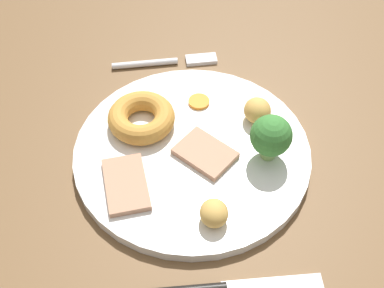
{
  "coord_description": "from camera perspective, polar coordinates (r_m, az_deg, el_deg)",
  "views": [
    {
      "loc": [
        41.18,
        -9.29,
        54.47
      ],
      "look_at": [
        1.08,
        -1.37,
        6.0
      ],
      "focal_mm": 48.99,
      "sensor_mm": 36.0,
      "label": 1
    }
  ],
  "objects": [
    {
      "name": "carrot_coin_front",
      "position": [
        0.69,
        0.76,
        4.63
      ],
      "size": [
        2.79,
        2.79,
        0.42
      ],
      "primitive_type": "cylinder",
      "color": "orange",
      "rests_on": "dinner_plate"
    },
    {
      "name": "dining_table",
      "position": [
        0.68,
        0.97,
        -1.44
      ],
      "size": [
        120.0,
        84.0,
        3.6
      ],
      "primitive_type": "cube",
      "color": "brown",
      "rests_on": "ground"
    },
    {
      "name": "fork",
      "position": [
        0.77,
        -2.6,
        8.93
      ],
      "size": [
        2.41,
        15.31,
        0.9
      ],
      "rotation": [
        0.0,
        0.0,
        1.51
      ],
      "color": "silver",
      "rests_on": "dining_table"
    },
    {
      "name": "dinner_plate",
      "position": [
        0.65,
        0.0,
        -0.97
      ],
      "size": [
        29.09,
        29.09,
        1.4
      ],
      "primitive_type": "cylinder",
      "color": "white",
      "rests_on": "dining_table"
    },
    {
      "name": "roast_potato_right",
      "position": [
        0.57,
        2.41,
        -7.52
      ],
      "size": [
        3.75,
        3.48,
        2.69
      ],
      "primitive_type": "ellipsoid",
      "rotation": [
        0.0,
        0.0,
        6.19
      ],
      "color": "tan",
      "rests_on": "dinner_plate"
    },
    {
      "name": "meat_slice_main",
      "position": [
        0.61,
        -7.2,
        -4.37
      ],
      "size": [
        7.99,
        4.95,
        0.8
      ],
      "primitive_type": "cube",
      "rotation": [
        0.0,
        0.0,
        0.03
      ],
      "color": "tan",
      "rests_on": "dinner_plate"
    },
    {
      "name": "broccoli_floret",
      "position": [
        0.61,
        8.6,
        0.83
      ],
      "size": [
        4.99,
        4.99,
        6.19
      ],
      "color": "#8CB766",
      "rests_on": "dinner_plate"
    },
    {
      "name": "yorkshire_pudding",
      "position": [
        0.66,
        -5.54,
        2.88
      ],
      "size": [
        8.51,
        8.51,
        2.58
      ],
      "primitive_type": "torus",
      "color": "#C68938",
      "rests_on": "dinner_plate"
    },
    {
      "name": "roast_potato_left",
      "position": [
        0.67,
        7.14,
        3.63
      ],
      "size": [
        3.95,
        3.73,
        3.18
      ],
      "primitive_type": "ellipsoid",
      "rotation": [
        0.0,
        0.0,
        1.66
      ],
      "color": "tan",
      "rests_on": "dinner_plate"
    },
    {
      "name": "meat_slice_under",
      "position": [
        0.63,
        1.52,
        -0.98
      ],
      "size": [
        8.41,
        8.13,
        0.8
      ],
      "primitive_type": "cube",
      "rotation": [
        0.0,
        0.0,
        3.82
      ],
      "color": "tan",
      "rests_on": "dinner_plate"
    }
  ]
}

